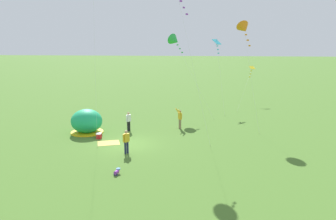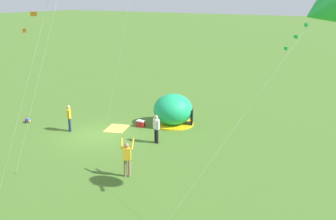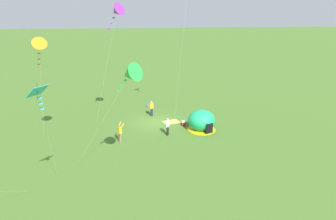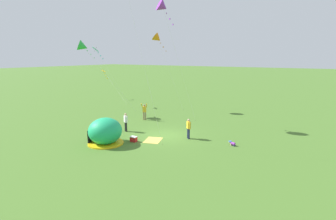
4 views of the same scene
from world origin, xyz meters
name	(u,v)px [view 4 (image 4 of 4)]	position (x,y,z in m)	size (l,w,h in m)	color
ground_plane	(165,136)	(0.00, 0.00, 0.00)	(300.00, 300.00, 0.00)	#477028
popup_tent	(105,132)	(-4.34, 2.84, 1.00)	(2.81, 2.81, 2.10)	#1EAD6B
picnic_blanket	(153,140)	(-1.65, 0.12, 0.01)	(1.70, 1.30, 0.01)	gold
cooler_box	(134,139)	(-2.77, 1.26, 0.22)	(0.39, 0.55, 0.44)	red
toddler_crawling	(232,143)	(0.59, -5.85, 0.18)	(0.33, 0.55, 0.32)	purple
person_watching_sky	(189,128)	(0.33, -2.15, 0.96)	(0.43, 0.47, 1.72)	#1E2347
person_arms_raised	(144,111)	(3.67, 5.03, 1.00)	(0.65, 0.72, 1.89)	#8C7251
person_near_tent	(126,121)	(-0.83, 3.78, 0.96)	(0.39, 0.53, 1.72)	black
kite_green	(83,47)	(2.54, 12.87, 7.92)	(5.34, 4.91, 8.68)	silver
kite_yellow	(105,73)	(11.95, 19.27, 4.19)	(2.90, 7.37, 4.77)	silver
kite_orange	(158,39)	(9.29, 7.07, 8.99)	(2.16, 3.92, 9.71)	silver
kite_cyan	(97,51)	(7.30, 15.82, 7.54)	(1.48, 5.99, 8.16)	silver
kite_purple	(163,7)	(3.56, 2.51, 11.47)	(3.70, 3.28, 12.23)	silver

